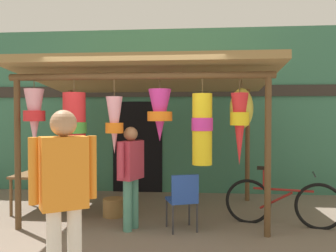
# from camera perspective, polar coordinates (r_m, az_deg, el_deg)

# --- Properties ---
(ground_plane) EXTENTS (30.00, 30.00, 0.00)m
(ground_plane) POSITION_cam_1_polar(r_m,az_deg,el_deg) (5.62, -4.66, -15.77)
(ground_plane) COLOR #756656
(shop_facade) EXTENTS (12.69, 0.29, 3.59)m
(shop_facade) POSITION_cam_1_polar(r_m,az_deg,el_deg) (8.00, -1.45, 2.39)
(shop_facade) COLOR #387056
(shop_facade) RESTS_ON ground_plane
(market_stall_canopy) EXTENTS (4.12, 2.66, 2.55)m
(market_stall_canopy) POSITION_cam_1_polar(r_m,az_deg,el_deg) (5.90, -3.23, 5.73)
(market_stall_canopy) COLOR brown
(market_stall_canopy) RESTS_ON ground_plane
(display_table) EXTENTS (1.15, 0.83, 0.67)m
(display_table) POSITION_cam_1_polar(r_m,az_deg,el_deg) (6.69, -18.25, -7.78)
(display_table) COLOR brown
(display_table) RESTS_ON ground_plane
(flower_heap_on_table) EXTENTS (0.63, 0.44, 0.14)m
(flower_heap_on_table) POSITION_cam_1_polar(r_m,az_deg,el_deg) (6.69, -17.65, -6.56)
(flower_heap_on_table) COLOR orange
(flower_heap_on_table) RESTS_ON display_table
(folding_chair) EXTENTS (0.51, 0.51, 0.84)m
(folding_chair) POSITION_cam_1_polar(r_m,az_deg,el_deg) (5.30, 2.40, -11.22)
(folding_chair) COLOR #2347A8
(folding_chair) RESTS_ON ground_plane
(wicker_basket_by_table) EXTENTS (0.36, 0.36, 0.30)m
(wicker_basket_by_table) POSITION_cam_1_polar(r_m,az_deg,el_deg) (6.21, -8.63, -12.69)
(wicker_basket_by_table) COLOR olive
(wicker_basket_by_table) RESTS_ON ground_plane
(parked_bicycle) EXTENTS (1.72, 0.53, 0.92)m
(parked_bicycle) POSITION_cam_1_polar(r_m,az_deg,el_deg) (5.87, 17.77, -11.59)
(parked_bicycle) COLOR black
(parked_bicycle) RESTS_ON ground_plane
(vendor_in_orange) EXTENTS (0.35, 0.56, 1.52)m
(vendor_in_orange) POSITION_cam_1_polar(r_m,az_deg,el_deg) (5.33, -5.95, -6.94)
(vendor_in_orange) COLOR #4C8E7A
(vendor_in_orange) RESTS_ON ground_plane
(shopper_by_bananas) EXTENTS (0.51, 0.40, 1.73)m
(shopper_by_bananas) POSITION_cam_1_polar(r_m,az_deg,el_deg) (3.35, -16.25, -9.61)
(shopper_by_bananas) COLOR silver
(shopper_by_bananas) RESTS_ON ground_plane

